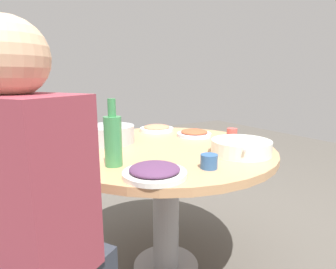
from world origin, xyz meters
TOP-DOWN VIEW (x-y plane):
  - ground at (0.00, 0.00)m, footprint 8.00×8.00m
  - round_dining_table at (0.00, 0.00)m, footprint 1.11×1.11m
  - rice_bowl at (-0.22, 0.23)m, footprint 0.27×0.27m
  - soup_bowl at (0.22, -0.31)m, footprint 0.28×0.28m
  - dish_stirfry at (0.28, 0.13)m, footprint 0.21×0.21m
  - dish_eggplant at (-0.27, -0.35)m, footprint 0.24×0.24m
  - dish_shrimp at (0.17, 0.39)m, footprint 0.22×0.22m
  - green_bottle at (-0.34, -0.16)m, footprint 0.07×0.07m
  - tea_cup_near at (0.45, -0.02)m, footprint 0.06×0.06m
  - tea_cup_far at (-0.04, -0.39)m, footprint 0.07×0.07m
  - diner_left at (-0.69, -0.43)m, footprint 0.46×0.45m

SIDE VIEW (x-z plane):
  - ground at x=0.00m, z-range 0.00..0.00m
  - round_dining_table at x=0.00m, z-range 0.22..0.94m
  - dish_stirfry at x=0.28m, z-range 0.72..0.76m
  - dish_shrimp at x=0.17m, z-range 0.72..0.76m
  - dish_eggplant at x=-0.27m, z-range 0.72..0.76m
  - tea_cup_near at x=0.45m, z-range 0.72..0.77m
  - tea_cup_far at x=-0.04m, z-range 0.72..0.78m
  - soup_bowl at x=0.22m, z-range 0.72..0.79m
  - rice_bowl at x=-0.22m, z-range 0.72..0.82m
  - diner_left at x=-0.69m, z-range 0.39..1.15m
  - green_bottle at x=-0.34m, z-range 0.69..0.97m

